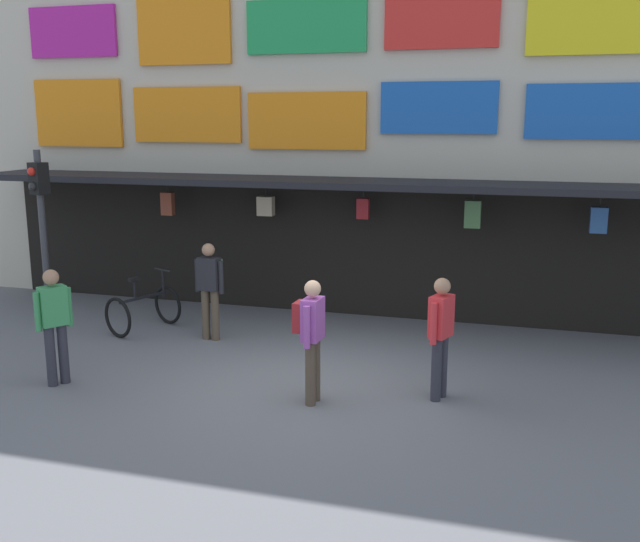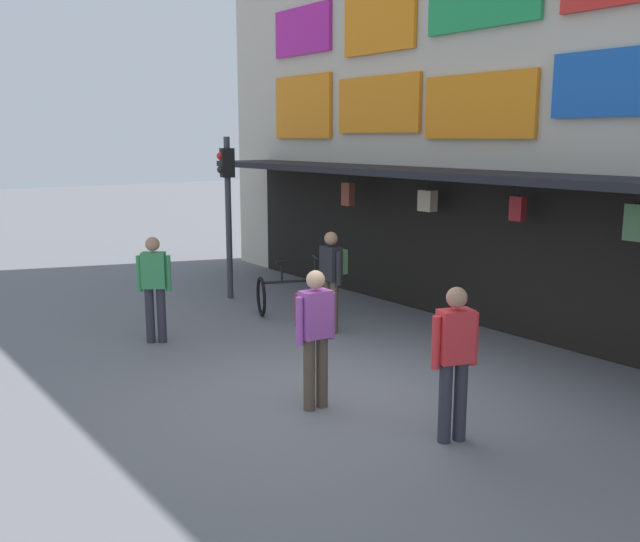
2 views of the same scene
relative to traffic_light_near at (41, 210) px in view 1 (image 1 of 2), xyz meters
The scene contains 8 objects.
ground_plane 6.06m from the traffic_light_near, 16.47° to the right, with size 80.00×80.00×0.00m, color slate.
shopfront 6.45m from the traffic_light_near, 28.57° to the left, with size 18.00×2.60×8.00m.
traffic_light_near is the anchor object (origin of this frame).
bicycle_parked 2.52m from the traffic_light_near, ahead, with size 1.10×1.35×1.05m.
pedestrian_in_white 3.38m from the traffic_light_near, ahead, with size 0.53×0.37×1.68m.
pedestrian_in_yellow 6.13m from the traffic_light_near, 20.27° to the right, with size 0.37×0.53×1.68m.
pedestrian_in_red 7.52m from the traffic_light_near, 11.46° to the right, with size 0.33×0.51×1.68m.
pedestrian_in_green 3.38m from the traffic_light_near, 51.19° to the right, with size 0.38×0.46×1.68m.
Camera 1 is at (2.84, -9.07, 3.72)m, focal length 40.00 mm.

